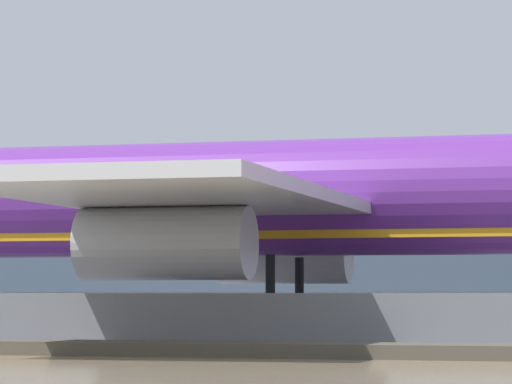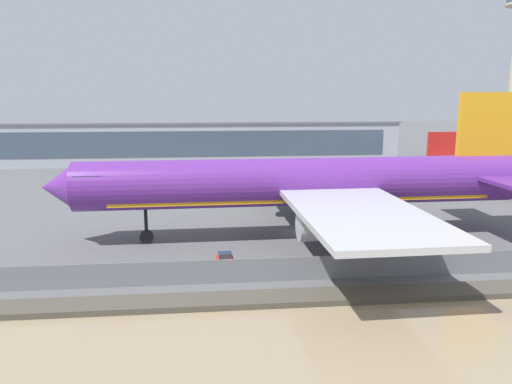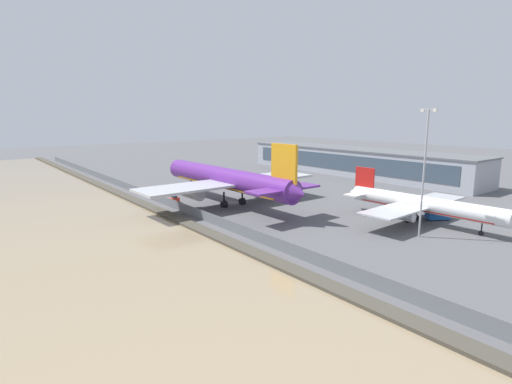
% 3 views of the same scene
% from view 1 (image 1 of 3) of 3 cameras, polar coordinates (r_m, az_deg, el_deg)
% --- Properties ---
extents(ground_plane, '(500.00, 500.00, 0.00)m').
position_cam_1_polar(ground_plane, '(74.63, -0.92, -5.61)').
color(ground_plane, '#565659').
extents(shoreline_seawall, '(320.00, 3.00, 0.50)m').
position_cam_1_polar(shoreline_seawall, '(55.35, -7.17, -5.90)').
color(shoreline_seawall, '#474238').
rests_on(shoreline_seawall, ground).
extents(perimeter_fence, '(280.00, 0.10, 2.24)m').
position_cam_1_polar(perimeter_fence, '(59.49, -5.45, -4.94)').
color(perimeter_fence, slate).
rests_on(perimeter_fence, ground).
extents(cargo_jet_purple, '(58.46, 49.85, 17.22)m').
position_cam_1_polar(cargo_jet_purple, '(72.29, -1.01, -0.45)').
color(cargo_jet_purple, '#602889').
rests_on(cargo_jet_purple, ground).
extents(terminal_building, '(102.00, 18.10, 10.33)m').
position_cam_1_polar(terminal_building, '(144.37, 1.41, -2.75)').
color(terminal_building, '#9EA3AD').
rests_on(terminal_building, ground).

